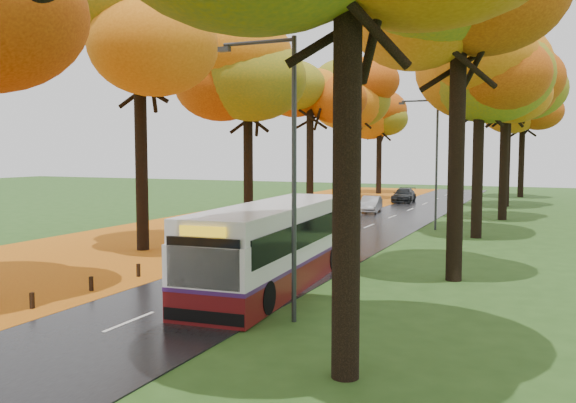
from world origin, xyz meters
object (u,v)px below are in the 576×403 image
Objects in this scene: streetlamp_far at (476,152)px; bus at (275,243)px; streetlamp_near at (286,156)px; car_silver at (371,204)px; car_dark at (404,195)px; streetlamp_mid at (433,153)px; car_white at (342,213)px.

streetlamp_far is 0.71× the size of bus.
streetlamp_near is 2.09× the size of car_silver.
streetlamp_mid is at bearing -75.39° from car_dark.
streetlamp_near is 1.00× the size of streetlamp_mid.
car_white is at bearing 97.70° from bus.
bus is 2.94× the size of car_silver.
car_dark is at bearing 100.05° from car_white.
streetlamp_near reaches higher than bus.
car_silver reaches higher than car_white.
car_dark is (-3.95, 37.16, -0.88)m from bus.
car_silver is (-4.13, 26.62, -0.90)m from bus.
bus reaches higher than car_white.
streetlamp_mid is at bearing -90.00° from streetlamp_far.
bus is 3.09× the size of car_white.
car_white is (-6.30, 1.41, -4.05)m from streetlamp_mid.
bus is at bearing -87.14° from car_dark.
car_dark is at bearing -154.10° from streetlamp_far.
streetlamp_far reaches higher than car_dark.
streetlamp_far is 15.44m from car_silver.
streetlamp_mid reaches higher than car_silver.
streetlamp_far is 7.90m from car_dark.
streetlamp_far reaches higher than car_silver.
car_dark is at bearing 107.83° from streetlamp_mid.
car_white is 0.81× the size of car_dark.
bus is 26.96m from car_silver.
streetlamp_near reaches higher than car_white.
streetlamp_mid is 2.20× the size of car_white.
streetlamp_near and streetlamp_far have the same top height.
streetlamp_mid is 11.32m from car_silver.
streetlamp_mid is 22.00m from streetlamp_far.
streetlamp_far is 21.91m from car_white.
car_silver is at bearing -94.18° from car_dark.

